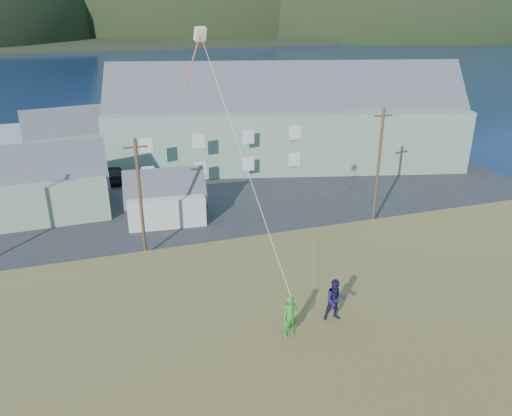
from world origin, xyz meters
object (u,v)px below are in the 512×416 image
Objects in this scene: wharf at (90,132)px; kite_flyer_navy at (335,300)px; lodge at (285,118)px; shed_palegreen_far at (78,138)px; shed_palegreen_near at (46,184)px; shed_white at (165,198)px; kite_flyer_green at (290,317)px.

kite_flyer_navy reaches higher than wharf.
shed_palegreen_far is at bearing 175.86° from lodge.
shed_palegreen_near is 0.86× the size of shed_palegreen_far.
shed_white is (-15.33, -12.26, -3.16)m from lodge.
kite_flyer_green is at bearing -83.95° from shed_white.
shed_white is 20.89m from shed_palegreen_far.
kite_flyer_navy is at bearing 1.45° from kite_flyer_green.
wharf is 13.08m from shed_palegreen_far.
shed_palegreen_near is at bearing -97.28° from wharf.
wharf is at bearing 81.39° from shed_palegreen_near.
kite_flyer_navy reaches higher than shed_palegreen_far.
kite_flyer_navy is at bearing -94.40° from lodge.
lodge is 5.68× the size of shed_white.
shed_white is (9.54, -4.37, -0.75)m from shed_palegreen_near.
lodge reaches higher than kite_flyer_navy.
lodge is 26.40× the size of kite_flyer_navy.
kite_flyer_green is at bearing -83.76° from wharf.
kite_flyer_green reaches higher than shed_palegreen_far.
lodge reaches higher than shed_palegreen_near.
shed_palegreen_far is (2.48, 15.27, 0.11)m from shed_palegreen_near.
shed_palegreen_far is 8.29× the size of kite_flyer_green.
kite_flyer_navy is (-12.99, -38.81, 2.72)m from lodge.
shed_white is at bearing 80.07° from kite_flyer_green.
lodge reaches higher than wharf.
wharf is 28.39m from shed_palegreen_near.
kite_flyer_green is at bearing -96.56° from lodge.
shed_palegreen_far is at bearing 88.18° from kite_flyer_green.
kite_flyer_navy is at bearing -81.99° from wharf.
kite_flyer_navy is at bearing -86.95° from shed_palegreen_far.
shed_palegreen_far is (-1.11, -12.79, 2.49)m from wharf.
kite_flyer_green reaches higher than wharf.
lodge is (21.29, -20.17, 4.80)m from wharf.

